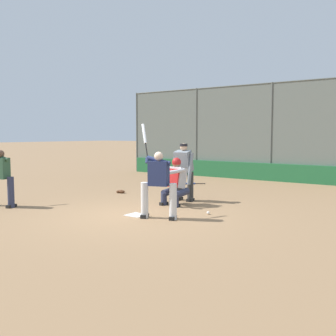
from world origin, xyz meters
The scene contains 13 objects.
ground_plane centered at (0.00, 0.00, 0.00)m, with size 160.00×160.00×0.00m, color #93704C.
home_plate_marker centered at (0.00, 0.00, 0.01)m, with size 0.43×0.43×0.01m, color white.
backstop_fence centered at (0.00, -8.51, 2.08)m, with size 14.30×0.08×3.98m.
padding_wall centered at (0.00, -8.41, 0.35)m, with size 13.94×0.18×0.71m, color #236638.
bleachers_beyond centered at (1.77, -11.01, 0.48)m, with size 9.96×2.50×1.48m.
batter_at_plate centered at (-0.64, 0.00, 0.82)m, with size 1.12×0.56×2.14m.
catcher_behind_plate centered at (0.01, -1.59, 0.66)m, with size 0.70×0.84×1.27m.
umpire_home centered at (0.18, -2.30, 0.88)m, with size 0.67×0.40×1.64m.
batter_on_deck centered at (3.59, 1.20, 0.81)m, with size 1.06×0.60×2.12m.
spare_bat_near_backstop centered at (2.00, -5.55, 0.03)m, with size 0.73×0.56×0.07m.
spare_bat_by_padding centered at (2.98, -5.84, 0.03)m, with size 0.27×0.88×0.07m.
fielding_glove_on_dirt centered at (2.66, -2.38, 0.05)m, with size 0.28×0.21×0.10m.
baseball_loose centered at (-1.33, -1.05, 0.04)m, with size 0.07×0.07×0.07m, color white.
Camera 1 is at (-5.87, 6.96, 1.89)m, focal length 42.00 mm.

